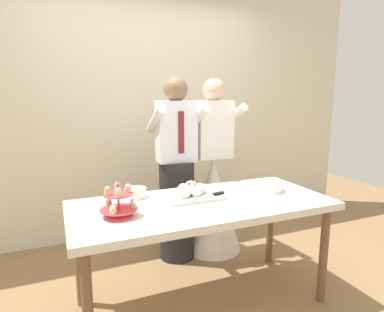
{
  "coord_description": "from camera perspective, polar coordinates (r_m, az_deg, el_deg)",
  "views": [
    {
      "loc": [
        -0.91,
        -1.99,
        1.5
      ],
      "look_at": [
        -0.02,
        0.15,
        1.07
      ],
      "focal_mm": 30.7,
      "sensor_mm": 36.0,
      "label": 1
    }
  ],
  "objects": [
    {
      "name": "round_cake",
      "position": [
        2.39,
        -9.8,
        -6.54
      ],
      "size": [
        0.24,
        0.24,
        0.08
      ],
      "color": "white",
      "rests_on": "dessert_table"
    },
    {
      "name": "rear_wall",
      "position": [
        3.59,
        -8.12,
        9.52
      ],
      "size": [
        5.2,
        0.1,
        2.9
      ],
      "primitive_type": "cube",
      "color": "beige",
      "rests_on": "ground_plane"
    },
    {
      "name": "dessert_table",
      "position": [
        2.33,
        1.87,
        -9.68
      ],
      "size": [
        1.8,
        0.8,
        0.78
      ],
      "color": "silver",
      "rests_on": "ground_plane"
    },
    {
      "name": "person_bride",
      "position": [
        3.21,
        3.61,
        -6.22
      ],
      "size": [
        0.56,
        0.56,
        1.66
      ],
      "color": "white",
      "rests_on": "ground_plane"
    },
    {
      "name": "person_groom",
      "position": [
        2.99,
        -2.68,
        -4.18
      ],
      "size": [
        0.49,
        0.51,
        1.66
      ],
      "color": "#232328",
      "rests_on": "ground_plane"
    },
    {
      "name": "cupcake_stand",
      "position": [
        2.06,
        -12.65,
        -7.99
      ],
      "size": [
        0.23,
        0.23,
        0.21
      ],
      "color": "#D83F4C",
      "rests_on": "dessert_table"
    },
    {
      "name": "ground_plane",
      "position": [
        2.65,
        1.77,
        -24.05
      ],
      "size": [
        8.0,
        8.0,
        0.0
      ],
      "primitive_type": "plane",
      "color": "olive"
    },
    {
      "name": "plate_stack",
      "position": [
        2.61,
        13.37,
        -5.13
      ],
      "size": [
        0.2,
        0.2,
        0.08
      ],
      "color": "white",
      "rests_on": "dessert_table"
    },
    {
      "name": "main_cake_tray",
      "position": [
        2.39,
        -0.15,
        -6.3
      ],
      "size": [
        0.43,
        0.31,
        0.12
      ],
      "color": "silver",
      "rests_on": "dessert_table"
    }
  ]
}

